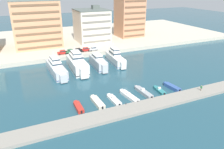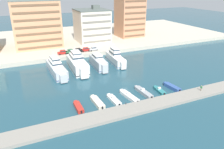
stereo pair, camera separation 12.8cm
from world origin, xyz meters
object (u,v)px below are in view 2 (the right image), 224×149
(yacht_silver_mid_left, at_px, (99,62))
(yacht_silver_far_left, at_px, (56,68))
(yacht_white_left, at_px, (77,64))
(motorboat_red_far_left, at_px, (78,107))
(car_green_left, at_px, (70,51))
(car_black_mid_left, at_px, (78,50))
(motorboat_white_center_left, at_px, (129,96))
(car_silver_center, at_px, (93,49))
(yacht_white_center_left, at_px, (116,58))
(car_red_far_left, at_px, (62,52))
(motorboat_white_mid_left, at_px, (114,100))
(car_red_center_left, at_px, (86,49))
(pedestrian_near_edge, at_px, (201,88))
(motorboat_grey_center, at_px, (143,92))
(motorboat_blue_mid_right, at_px, (172,87))
(motorboat_teal_center_right, at_px, (159,90))
(motorboat_cream_left, at_px, (97,102))

(yacht_silver_mid_left, bearing_deg, yacht_silver_far_left, 177.72)
(yacht_silver_far_left, xyz_separation_m, yacht_white_left, (7.91, 0.11, 0.48))
(motorboat_red_far_left, xyz_separation_m, car_green_left, (9.06, 44.16, 2.22))
(car_green_left, distance_m, car_black_mid_left, 3.63)
(car_green_left, bearing_deg, motorboat_white_center_left, -82.41)
(car_black_mid_left, height_order, car_silver_center, same)
(yacht_silver_far_left, bearing_deg, yacht_white_center_left, 3.33)
(car_red_far_left, bearing_deg, motorboat_red_far_left, -97.34)
(motorboat_white_mid_left, xyz_separation_m, car_red_center_left, (6.23, 44.51, 2.29))
(motorboat_white_mid_left, height_order, car_silver_center, car_silver_center)
(car_black_mid_left, xyz_separation_m, pedestrian_near_edge, (23.16, -50.63, -0.93))
(car_red_center_left, bearing_deg, car_silver_center, -5.03)
(car_green_left, bearing_deg, yacht_white_left, -94.96)
(motorboat_grey_center, height_order, motorboat_blue_mid_right, motorboat_grey_center)
(yacht_white_center_left, bearing_deg, yacht_silver_mid_left, -166.05)
(yacht_white_center_left, bearing_deg, yacht_silver_far_left, -176.67)
(motorboat_grey_center, relative_size, motorboat_teal_center_right, 1.41)
(motorboat_white_center_left, bearing_deg, yacht_white_center_left, 72.35)
(motorboat_blue_mid_right, bearing_deg, car_silver_center, 102.72)
(motorboat_white_center_left, relative_size, pedestrian_near_edge, 5.13)
(yacht_white_left, height_order, motorboat_white_center_left, yacht_white_left)
(car_black_mid_left, bearing_deg, yacht_white_center_left, -54.52)
(motorboat_teal_center_right, height_order, car_silver_center, car_silver_center)
(yacht_white_center_left, height_order, motorboat_cream_left, yacht_white_center_left)
(pedestrian_near_edge, bearing_deg, motorboat_teal_center_right, 151.02)
(yacht_white_center_left, xyz_separation_m, motorboat_white_mid_left, (-13.91, -28.56, -1.82))
(yacht_silver_mid_left, xyz_separation_m, motorboat_grey_center, (4.25, -26.03, -1.60))
(motorboat_blue_mid_right, bearing_deg, motorboat_white_center_left, 178.92)
(yacht_white_left, bearing_deg, motorboat_blue_mid_right, -50.76)
(yacht_white_left, distance_m, motorboat_teal_center_right, 32.78)
(yacht_white_left, bearing_deg, motorboat_white_mid_left, -84.71)
(motorboat_white_center_left, xyz_separation_m, car_black_mid_left, (-2.27, 44.37, 2.24))
(motorboat_grey_center, height_order, pedestrian_near_edge, pedestrian_near_edge)
(yacht_silver_far_left, distance_m, yacht_silver_mid_left, 16.08)
(motorboat_cream_left, distance_m, car_green_left, 43.93)
(yacht_white_center_left, distance_m, car_silver_center, 16.15)
(motorboat_blue_mid_right, bearing_deg, motorboat_cream_left, 178.14)
(motorboat_white_mid_left, xyz_separation_m, car_red_far_left, (-4.41, 44.30, 2.29))
(motorboat_white_center_left, bearing_deg, car_black_mid_left, 92.93)
(motorboat_red_far_left, bearing_deg, motorboat_white_mid_left, -0.92)
(yacht_white_center_left, distance_m, motorboat_white_center_left, 29.93)
(car_red_far_left, bearing_deg, motorboat_grey_center, -71.93)
(yacht_white_left, relative_size, motorboat_teal_center_right, 3.16)
(yacht_silver_mid_left, bearing_deg, car_red_center_left, 88.12)
(yacht_white_center_left, height_order, motorboat_teal_center_right, yacht_white_center_left)
(car_red_center_left, bearing_deg, motorboat_red_far_left, -110.21)
(motorboat_cream_left, xyz_separation_m, motorboat_blue_mid_right, (24.59, -0.80, 0.02))
(motorboat_blue_mid_right, xyz_separation_m, car_red_far_left, (-24.31, 44.50, 2.19))
(motorboat_white_mid_left, distance_m, car_silver_center, 45.34)
(motorboat_grey_center, height_order, car_silver_center, car_silver_center)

